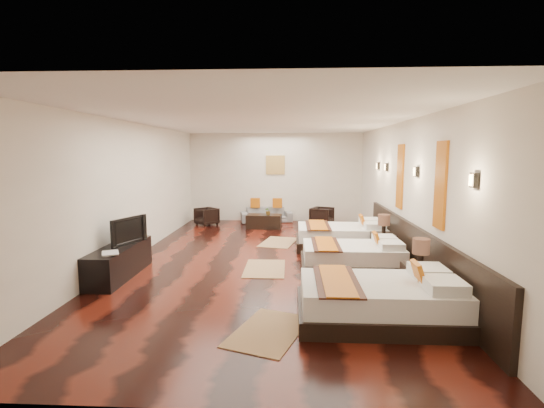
# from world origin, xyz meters

# --- Properties ---
(floor) EXTENTS (5.50, 9.50, 0.01)m
(floor) POSITION_xyz_m (0.00, 0.00, 0.00)
(floor) COLOR black
(floor) RESTS_ON ground
(ceiling) EXTENTS (5.50, 9.50, 0.01)m
(ceiling) POSITION_xyz_m (0.00, 0.00, 2.80)
(ceiling) COLOR white
(ceiling) RESTS_ON floor
(back_wall) EXTENTS (5.50, 0.01, 2.80)m
(back_wall) POSITION_xyz_m (0.00, 4.75, 1.40)
(back_wall) COLOR silver
(back_wall) RESTS_ON floor
(left_wall) EXTENTS (0.01, 9.50, 2.80)m
(left_wall) POSITION_xyz_m (-2.75, 0.00, 1.40)
(left_wall) COLOR silver
(left_wall) RESTS_ON floor
(right_wall) EXTENTS (0.01, 9.50, 2.80)m
(right_wall) POSITION_xyz_m (2.75, 0.00, 1.40)
(right_wall) COLOR silver
(right_wall) RESTS_ON floor
(headboard_panel) EXTENTS (0.08, 6.60, 0.90)m
(headboard_panel) POSITION_xyz_m (2.71, -0.80, 0.45)
(headboard_panel) COLOR black
(headboard_panel) RESTS_ON floor
(bed_near) EXTENTS (2.08, 1.31, 0.80)m
(bed_near) POSITION_xyz_m (1.70, -2.85, 0.27)
(bed_near) COLOR black
(bed_near) RESTS_ON floor
(bed_mid) EXTENTS (1.89, 1.19, 0.72)m
(bed_mid) POSITION_xyz_m (1.69, -0.56, 0.25)
(bed_mid) COLOR black
(bed_mid) RESTS_ON floor
(bed_far) EXTENTS (2.04, 1.28, 0.78)m
(bed_far) POSITION_xyz_m (1.70, 1.15, 0.27)
(bed_far) COLOR black
(bed_far) RESTS_ON floor
(nightstand_a) EXTENTS (0.47, 0.47, 0.92)m
(nightstand_a) POSITION_xyz_m (2.45, -2.04, 0.32)
(nightstand_a) COLOR black
(nightstand_a) RESTS_ON floor
(nightstand_b) EXTENTS (0.46, 0.46, 0.91)m
(nightstand_b) POSITION_xyz_m (2.44, 0.32, 0.32)
(nightstand_b) COLOR black
(nightstand_b) RESTS_ON floor
(jute_mat_near) EXTENTS (1.11, 1.38, 0.01)m
(jute_mat_near) POSITION_xyz_m (0.26, -3.24, 0.01)
(jute_mat_near) COLOR #9F7950
(jute_mat_near) RESTS_ON floor
(jute_mat_mid) EXTENTS (0.76, 1.20, 0.01)m
(jute_mat_mid) POSITION_xyz_m (0.03, -0.62, 0.01)
(jute_mat_mid) COLOR #9F7950
(jute_mat_mid) RESTS_ON floor
(jute_mat_far) EXTENTS (1.00, 1.34, 0.01)m
(jute_mat_far) POSITION_xyz_m (0.21, 1.60, 0.01)
(jute_mat_far) COLOR #9F7950
(jute_mat_far) RESTS_ON floor
(tv_console) EXTENTS (0.50, 1.80, 0.55)m
(tv_console) POSITION_xyz_m (-2.50, -1.21, 0.28)
(tv_console) COLOR black
(tv_console) RESTS_ON floor
(tv) EXTENTS (0.40, 0.83, 0.49)m
(tv) POSITION_xyz_m (-2.45, -1.01, 0.79)
(tv) COLOR black
(tv) RESTS_ON tv_console
(book) EXTENTS (0.38, 0.42, 0.03)m
(book) POSITION_xyz_m (-2.50, -1.83, 0.57)
(book) COLOR black
(book) RESTS_ON tv_console
(figurine) EXTENTS (0.43, 0.43, 0.38)m
(figurine) POSITION_xyz_m (-2.50, -0.39, 0.74)
(figurine) COLOR brown
(figurine) RESTS_ON tv_console
(sofa) EXTENTS (1.69, 0.95, 0.47)m
(sofa) POSITION_xyz_m (-0.27, 4.45, 0.23)
(sofa) COLOR slate
(sofa) RESTS_ON floor
(armchair_left) EXTENTS (0.82, 0.82, 0.53)m
(armchair_left) POSITION_xyz_m (-2.05, 3.83, 0.27)
(armchair_left) COLOR black
(armchair_left) RESTS_ON floor
(armchair_right) EXTENTS (0.80, 0.80, 0.56)m
(armchair_right) POSITION_xyz_m (1.44, 3.92, 0.28)
(armchair_right) COLOR black
(armchair_right) RESTS_ON floor
(coffee_table) EXTENTS (1.03, 0.57, 0.40)m
(coffee_table) POSITION_xyz_m (-0.27, 3.43, 0.20)
(coffee_table) COLOR black
(coffee_table) RESTS_ON floor
(table_plant) EXTENTS (0.27, 0.26, 0.24)m
(table_plant) POSITION_xyz_m (-0.14, 3.39, 0.52)
(table_plant) COLOR #28581D
(table_plant) RESTS_ON coffee_table
(orange_panel_a) EXTENTS (0.04, 0.40, 1.30)m
(orange_panel_a) POSITION_xyz_m (2.73, -1.90, 1.70)
(orange_panel_a) COLOR #D86014
(orange_panel_a) RESTS_ON right_wall
(orange_panel_b) EXTENTS (0.04, 0.40, 1.30)m
(orange_panel_b) POSITION_xyz_m (2.73, 0.30, 1.70)
(orange_panel_b) COLOR #D86014
(orange_panel_b) RESTS_ON right_wall
(sconce_near) EXTENTS (0.07, 0.12, 0.18)m
(sconce_near) POSITION_xyz_m (2.70, -3.00, 1.85)
(sconce_near) COLOR black
(sconce_near) RESTS_ON right_wall
(sconce_mid) EXTENTS (0.07, 0.12, 0.18)m
(sconce_mid) POSITION_xyz_m (2.70, -0.80, 1.85)
(sconce_mid) COLOR black
(sconce_mid) RESTS_ON right_wall
(sconce_far) EXTENTS (0.07, 0.12, 0.18)m
(sconce_far) POSITION_xyz_m (2.70, 1.40, 1.85)
(sconce_far) COLOR black
(sconce_far) RESTS_ON right_wall
(sconce_lounge) EXTENTS (0.07, 0.12, 0.18)m
(sconce_lounge) POSITION_xyz_m (2.70, 2.30, 1.85)
(sconce_lounge) COLOR black
(sconce_lounge) RESTS_ON right_wall
(gold_artwork) EXTENTS (0.60, 0.04, 0.60)m
(gold_artwork) POSITION_xyz_m (0.00, 4.73, 1.80)
(gold_artwork) COLOR #AD873F
(gold_artwork) RESTS_ON back_wall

